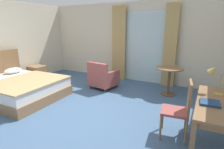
# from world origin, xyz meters

# --- Properties ---
(ground) EXTENTS (6.66, 6.42, 0.10)m
(ground) POSITION_xyz_m (0.00, 0.00, -0.05)
(ground) COLOR #426084
(wall_back) EXTENTS (6.26, 0.12, 2.57)m
(wall_back) POSITION_xyz_m (0.00, 2.95, 1.29)
(wall_back) COLOR beige
(wall_back) RESTS_ON ground
(balcony_glass_door) EXTENTS (1.25, 0.02, 2.26)m
(balcony_glass_door) POSITION_xyz_m (0.56, 2.87, 1.13)
(balcony_glass_door) COLOR silver
(balcony_glass_door) RESTS_ON ground
(curtain_panel_left) EXTENTS (0.48, 0.10, 2.45)m
(curtain_panel_left) POSITION_xyz_m (-0.29, 2.77, 1.22)
(curtain_panel_left) COLOR tan
(curtain_panel_left) RESTS_ON ground
(curtain_panel_right) EXTENTS (0.38, 0.10, 2.45)m
(curtain_panel_right) POSITION_xyz_m (1.40, 2.77, 1.22)
(curtain_panel_right) COLOR tan
(curtain_panel_right) RESTS_ON ground
(bed) EXTENTS (2.20, 1.77, 1.12)m
(bed) POSITION_xyz_m (-1.85, -0.04, 0.27)
(bed) COLOR olive
(bed) RESTS_ON ground
(nightstand) EXTENTS (0.51, 0.47, 0.49)m
(nightstand) POSITION_xyz_m (-2.67, 1.28, 0.25)
(nightstand) COLOR olive
(nightstand) RESTS_ON ground
(writing_desk) EXTENTS (0.53, 1.43, 0.75)m
(writing_desk) POSITION_xyz_m (2.62, 0.04, 0.66)
(writing_desk) COLOR olive
(writing_desk) RESTS_ON ground
(desk_chair) EXTENTS (0.47, 0.46, 0.98)m
(desk_chair) POSITION_xyz_m (2.14, 0.09, 0.54)
(desk_chair) COLOR #9E4C47
(desk_chair) RESTS_ON ground
(desk_lamp) EXTENTS (0.28, 0.21, 0.47)m
(desk_lamp) POSITION_xyz_m (2.55, 0.42, 1.08)
(desk_lamp) COLOR tan
(desk_lamp) RESTS_ON writing_desk
(closed_book) EXTENTS (0.27, 0.26, 0.03)m
(closed_book) POSITION_xyz_m (2.53, -0.09, 0.77)
(closed_book) COLOR navy
(closed_book) RESTS_ON writing_desk
(armchair_by_window) EXTENTS (0.79, 0.79, 0.81)m
(armchair_by_window) POSITION_xyz_m (-0.25, 1.61, 0.33)
(armchair_by_window) COLOR #9E4C47
(armchair_by_window) RESTS_ON ground
(round_cafe_table) EXTENTS (0.71, 0.71, 0.75)m
(round_cafe_table) POSITION_xyz_m (1.58, 2.01, 0.55)
(round_cafe_table) COLOR olive
(round_cafe_table) RESTS_ON ground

